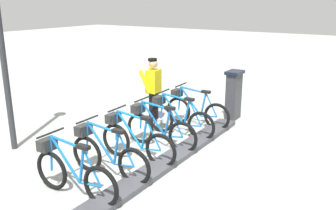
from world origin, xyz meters
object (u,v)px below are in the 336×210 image
at_px(worker_near_rack, 153,89).
at_px(payment_kiosk, 234,94).
at_px(bike_docked_2, 158,128).
at_px(bike_docked_3, 134,140).
at_px(bike_docked_1, 178,118).
at_px(bike_docked_4, 106,154).
at_px(bike_docked_0, 194,109).
at_px(bike_docked_5, 71,172).

bearing_deg(worker_near_rack, payment_kiosk, -136.51).
bearing_deg(bike_docked_2, bike_docked_3, 90.00).
bearing_deg(bike_docked_1, bike_docked_4, 90.00).
bearing_deg(bike_docked_4, bike_docked_0, -90.00).
xyz_separation_m(bike_docked_1, bike_docked_5, (0.00, 3.22, 0.00)).
xyz_separation_m(bike_docked_2, bike_docked_3, (0.00, 0.80, 0.00)).
height_order(bike_docked_0, bike_docked_5, same).
bearing_deg(bike_docked_0, bike_docked_1, 90.00).
bearing_deg(payment_kiosk, bike_docked_1, 72.94).
distance_m(bike_docked_2, worker_near_rack, 1.62).
distance_m(bike_docked_5, worker_near_rack, 3.78).
height_order(bike_docked_1, bike_docked_2, same).
height_order(payment_kiosk, bike_docked_1, payment_kiosk).
distance_m(payment_kiosk, worker_near_rack, 2.13).
xyz_separation_m(bike_docked_0, bike_docked_5, (0.00, 4.02, 0.00)).
relative_size(bike_docked_3, worker_near_rack, 1.04).
height_order(payment_kiosk, bike_docked_5, payment_kiosk).
relative_size(bike_docked_1, bike_docked_2, 1.00).
bearing_deg(payment_kiosk, worker_near_rack, 43.49).
bearing_deg(bike_docked_2, bike_docked_5, 90.00).
relative_size(bike_docked_4, worker_near_rack, 1.04).
bearing_deg(worker_near_rack, bike_docked_3, 115.48).
relative_size(bike_docked_0, bike_docked_5, 1.00).
height_order(bike_docked_2, bike_docked_3, same).
bearing_deg(worker_near_rack, bike_docked_2, 128.40).
bearing_deg(bike_docked_1, bike_docked_2, 90.00).
distance_m(bike_docked_1, bike_docked_4, 2.41).
xyz_separation_m(bike_docked_5, worker_near_rack, (0.96, -3.63, 0.48)).
bearing_deg(bike_docked_4, payment_kiosk, -97.62).
bearing_deg(bike_docked_5, bike_docked_2, -90.00).
height_order(bike_docked_0, bike_docked_3, same).
xyz_separation_m(bike_docked_1, worker_near_rack, (0.96, -0.41, 0.48)).
bearing_deg(bike_docked_3, bike_docked_2, -90.00).
height_order(bike_docked_0, bike_docked_2, same).
height_order(bike_docked_0, bike_docked_4, same).
bearing_deg(bike_docked_0, bike_docked_5, 90.00).
bearing_deg(bike_docked_2, payment_kiosk, -102.10).
distance_m(bike_docked_0, bike_docked_5, 4.02).
bearing_deg(payment_kiosk, bike_docked_4, 82.38).
height_order(bike_docked_1, worker_near_rack, worker_near_rack).
bearing_deg(bike_docked_0, worker_near_rack, 22.34).
relative_size(payment_kiosk, bike_docked_5, 0.74).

